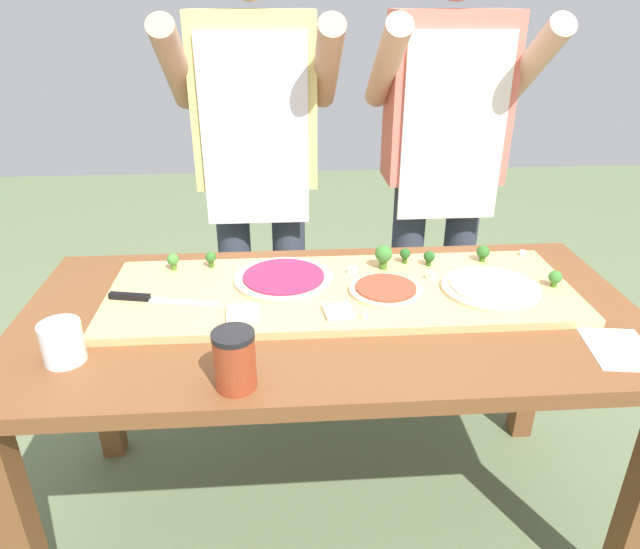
% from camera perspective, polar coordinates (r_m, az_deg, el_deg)
% --- Properties ---
extents(ground_plane, '(8.00, 8.00, 0.00)m').
position_cam_1_polar(ground_plane, '(1.98, 0.90, -22.65)').
color(ground_plane, '#60704C').
extents(prep_table, '(1.62, 0.79, 0.75)m').
position_cam_1_polar(prep_table, '(1.55, 1.07, -6.66)').
color(prep_table, brown).
rests_on(prep_table, ground).
extents(cutting_board, '(1.26, 0.43, 0.02)m').
position_cam_1_polar(cutting_board, '(1.56, 2.16, -1.74)').
color(cutting_board, tan).
rests_on(cutting_board, prep_table).
extents(chefs_knife, '(0.29, 0.08, 0.02)m').
position_cam_1_polar(chefs_knife, '(1.56, -16.82, -2.29)').
color(chefs_knife, '#B7BABF').
rests_on(chefs_knife, cutting_board).
extents(pizza_whole_tomato_red, '(0.20, 0.20, 0.02)m').
position_cam_1_polar(pizza_whole_tomato_red, '(1.55, 6.58, -1.48)').
color(pizza_whole_tomato_red, beige).
rests_on(pizza_whole_tomato_red, cutting_board).
extents(pizza_whole_cheese_artichoke, '(0.27, 0.27, 0.02)m').
position_cam_1_polar(pizza_whole_cheese_artichoke, '(1.61, 16.66, -1.23)').
color(pizza_whole_cheese_artichoke, beige).
rests_on(pizza_whole_cheese_artichoke, cutting_board).
extents(pizza_whole_beet_magenta, '(0.28, 0.28, 0.02)m').
position_cam_1_polar(pizza_whole_beet_magenta, '(1.60, -3.65, -0.35)').
color(pizza_whole_beet_magenta, beige).
rests_on(pizza_whole_beet_magenta, cutting_board).
extents(pizza_slice_center, '(0.08, 0.08, 0.01)m').
position_cam_1_polar(pizza_slice_center, '(1.43, 1.81, -3.69)').
color(pizza_slice_center, beige).
rests_on(pizza_slice_center, cutting_board).
extents(pizza_slice_far_right, '(0.09, 0.09, 0.01)m').
position_cam_1_polar(pizza_slice_far_right, '(1.44, -7.71, -3.85)').
color(pizza_slice_far_right, beige).
rests_on(pizza_slice_far_right, cutting_board).
extents(broccoli_floret_back_right, '(0.03, 0.03, 0.05)m').
position_cam_1_polar(broccoli_floret_back_right, '(1.70, -10.85, 1.63)').
color(broccoli_floret_back_right, '#366618').
rests_on(broccoli_floret_back_right, cutting_board).
extents(broccoli_floret_back_mid, '(0.03, 0.03, 0.05)m').
position_cam_1_polar(broccoli_floret_back_mid, '(1.71, 10.85, 1.73)').
color(broccoli_floret_back_mid, '#2C5915').
rests_on(broccoli_floret_back_mid, cutting_board).
extents(broccoli_floret_front_right, '(0.04, 0.04, 0.05)m').
position_cam_1_polar(broccoli_floret_front_right, '(1.68, 22.41, -0.29)').
color(broccoli_floret_front_right, '#3F7220').
rests_on(broccoli_floret_front_right, cutting_board).
extents(broccoli_floret_front_left, '(0.03, 0.03, 0.05)m').
position_cam_1_polar(broccoli_floret_front_left, '(1.71, 8.49, 2.00)').
color(broccoli_floret_front_left, '#2C5915').
rests_on(broccoli_floret_front_left, cutting_board).
extents(broccoli_floret_front_mid, '(0.04, 0.04, 0.05)m').
position_cam_1_polar(broccoli_floret_front_mid, '(1.77, 15.95, 2.14)').
color(broccoli_floret_front_mid, '#366618').
rests_on(broccoli_floret_front_mid, cutting_board).
extents(broccoli_floret_center_left, '(0.05, 0.05, 0.07)m').
position_cam_1_polar(broccoli_floret_center_left, '(1.66, 6.36, 1.95)').
color(broccoli_floret_center_left, '#3F7220').
rests_on(broccoli_floret_center_left, cutting_board).
extents(broccoli_floret_back_left, '(0.03, 0.03, 0.05)m').
position_cam_1_polar(broccoli_floret_back_left, '(1.71, -14.47, 1.41)').
color(broccoli_floret_back_left, '#487A23').
rests_on(broccoli_floret_back_left, cutting_board).
extents(cheese_crumble_a, '(0.03, 0.03, 0.02)m').
position_cam_1_polar(cheese_crumble_a, '(1.64, 3.24, 0.41)').
color(cheese_crumble_a, white).
rests_on(cheese_crumble_a, cutting_board).
extents(cheese_crumble_b, '(0.02, 0.02, 0.02)m').
position_cam_1_polar(cheese_crumble_b, '(1.77, 10.82, 1.92)').
color(cheese_crumble_b, white).
rests_on(cheese_crumble_b, cutting_board).
extents(cheese_crumble_c, '(0.03, 0.03, 0.02)m').
position_cam_1_polar(cheese_crumble_c, '(1.63, 11.00, -0.12)').
color(cheese_crumble_c, white).
rests_on(cheese_crumble_c, cutting_board).
extents(cheese_crumble_d, '(0.02, 0.02, 0.02)m').
position_cam_1_polar(cheese_crumble_d, '(1.86, 19.58, 2.03)').
color(cheese_crumble_d, white).
rests_on(cheese_crumble_d, cutting_board).
extents(cheese_crumble_e, '(0.02, 0.02, 0.01)m').
position_cam_1_polar(cheese_crumble_e, '(1.42, 4.45, -4.16)').
color(cheese_crumble_e, silver).
rests_on(cheese_crumble_e, cutting_board).
extents(flour_cup, '(0.09, 0.09, 0.09)m').
position_cam_1_polar(flour_cup, '(1.40, -24.28, -6.39)').
color(flour_cup, white).
rests_on(flour_cup, prep_table).
extents(sauce_jar, '(0.09, 0.09, 0.13)m').
position_cam_1_polar(sauce_jar, '(1.20, -8.51, -8.42)').
color(sauce_jar, '#99381E').
rests_on(sauce_jar, prep_table).
extents(recipe_note, '(0.16, 0.20, 0.00)m').
position_cam_1_polar(recipe_note, '(1.51, 27.71, -6.60)').
color(recipe_note, white).
rests_on(recipe_note, prep_table).
extents(cook_left, '(0.54, 0.39, 1.67)m').
position_cam_1_polar(cook_left, '(2.00, -6.28, 11.77)').
color(cook_left, '#333847').
rests_on(cook_left, ground).
extents(cook_right, '(0.54, 0.39, 1.67)m').
position_cam_1_polar(cook_right, '(2.08, 12.20, 11.88)').
color(cook_right, '#333847').
rests_on(cook_right, ground).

